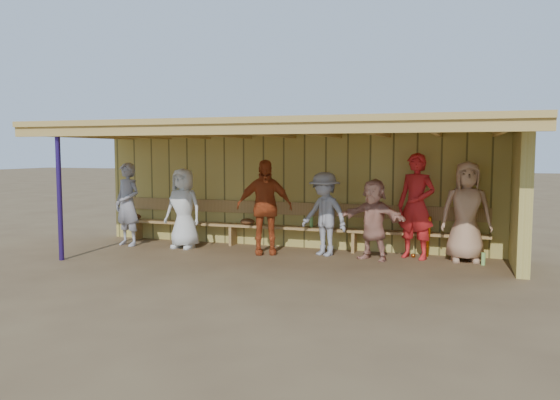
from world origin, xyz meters
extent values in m
plane|color=brown|center=(0.00, 0.00, 0.00)|extent=(90.00, 90.00, 0.00)
imported|color=gray|center=(-3.35, 0.32, 0.87)|extent=(0.72, 0.56, 1.74)
imported|color=silver|center=(-2.09, 0.41, 0.81)|extent=(0.83, 0.57, 1.63)
imported|color=#AD421B|center=(-0.32, 0.36, 0.91)|extent=(1.15, 0.82, 1.81)
imported|color=gray|center=(0.81, 0.57, 0.79)|extent=(1.17, 0.96, 1.58)
imported|color=tan|center=(1.76, 0.44, 0.74)|extent=(1.44, 0.90, 1.48)
imported|color=red|center=(2.48, 0.81, 0.97)|extent=(0.83, 0.68, 1.94)
imported|color=tan|center=(3.35, 0.81, 0.90)|extent=(0.95, 0.69, 1.80)
cube|color=tan|center=(0.00, 1.35, 1.20)|extent=(8.60, 0.20, 2.40)
cube|color=tan|center=(4.20, 0.45, 1.20)|extent=(0.20, 1.62, 2.40)
cube|color=tan|center=(0.00, 0.00, 2.45)|extent=(8.80, 3.20, 0.10)
cube|color=tan|center=(0.00, -1.50, 2.32)|extent=(8.80, 0.10, 0.18)
cube|color=tan|center=(-3.80, 0.00, 2.31)|extent=(0.08, 3.00, 0.16)
cube|color=tan|center=(-2.85, 0.00, 2.31)|extent=(0.08, 3.00, 0.16)
cube|color=tan|center=(-1.90, 0.00, 2.31)|extent=(0.08, 3.00, 0.16)
cube|color=tan|center=(-0.95, 0.00, 2.31)|extent=(0.08, 3.00, 0.16)
cube|color=tan|center=(0.00, 0.00, 2.31)|extent=(0.08, 3.00, 0.16)
cube|color=tan|center=(0.95, 0.00, 2.31)|extent=(0.08, 3.00, 0.16)
cube|color=tan|center=(1.90, 0.00, 2.31)|extent=(0.08, 3.00, 0.16)
cube|color=tan|center=(2.85, 0.00, 2.31)|extent=(0.08, 3.00, 0.16)
cube|color=tan|center=(3.80, 0.00, 2.31)|extent=(0.08, 3.00, 0.16)
cylinder|color=navy|center=(-3.60, -1.40, 1.20)|extent=(0.09, 0.09, 2.40)
cube|color=#AB8449|center=(0.00, 1.06, 0.42)|extent=(7.60, 0.32, 0.05)
cube|color=#AB8449|center=(0.00, 1.22, 0.80)|extent=(7.60, 0.04, 0.26)
cube|color=#AB8449|center=(-3.60, 1.06, 0.20)|extent=(0.06, 0.29, 0.40)
cube|color=#AB8449|center=(-1.29, 1.06, 0.20)|extent=(0.06, 0.29, 0.40)
cube|color=#AB8449|center=(1.29, 1.06, 0.20)|extent=(0.06, 0.29, 0.40)
cube|color=#AB8449|center=(3.60, 1.06, 0.20)|extent=(0.06, 0.29, 0.40)
cylinder|color=orange|center=(2.70, 0.86, 0.40)|extent=(0.13, 0.41, 0.80)
sphere|color=orange|center=(2.44, 0.86, 0.04)|extent=(0.08, 0.08, 0.08)
ellipsoid|color=#593319|center=(-3.65, 1.01, 0.52)|extent=(0.30, 0.24, 0.14)
ellipsoid|color=#593319|center=(-0.93, 1.01, 0.52)|extent=(0.30, 0.24, 0.14)
ellipsoid|color=#593319|center=(0.70, 1.01, 0.52)|extent=(0.30, 0.24, 0.14)
cylinder|color=#83DE6F|center=(0.41, 1.11, 0.56)|extent=(0.07, 0.07, 0.22)
cylinder|color=gold|center=(1.55, 1.11, 0.56)|extent=(0.07, 0.07, 0.22)
cylinder|color=#82BC5E|center=(3.65, 0.56, 0.11)|extent=(0.07, 0.07, 0.22)
camera|label=1|loc=(3.28, -9.39, 1.97)|focal=35.00mm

